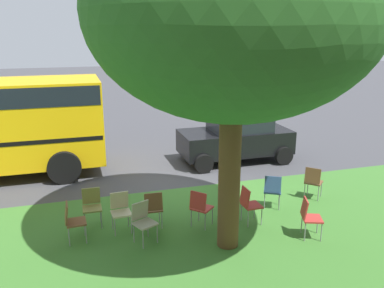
{
  "coord_description": "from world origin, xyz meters",
  "views": [
    {
      "loc": [
        2.82,
        10.5,
        4.34
      ],
      "look_at": [
        -0.17,
        0.62,
        1.4
      ],
      "focal_mm": 37.86,
      "sensor_mm": 36.0,
      "label": 1
    }
  ],
  "objects": [
    {
      "name": "ground",
      "position": [
        0.0,
        0.0,
        0.0
      ],
      "size": [
        80.0,
        80.0,
        0.0
      ],
      "primitive_type": "plane",
      "color": "#424247"
    },
    {
      "name": "chair_6",
      "position": [
        0.22,
        2.57,
        0.52
      ],
      "size": [
        0.59,
        0.59,
        0.88
      ],
      "color": "#B7332D",
      "rests_on": "ground"
    },
    {
      "name": "chair_1",
      "position": [
        -3.11,
        1.91,
        0.52
      ],
      "size": [
        0.59,
        0.59,
        0.88
      ],
      "color": "brown",
      "rests_on": "ground"
    },
    {
      "name": "chair_0",
      "position": [
        1.96,
        2.2,
        0.52
      ],
      "size": [
        0.44,
        0.44,
        0.88
      ],
      "color": "beige",
      "rests_on": "ground"
    },
    {
      "name": "parked_car",
      "position": [
        -2.42,
        -1.68,
        0.84
      ],
      "size": [
        3.7,
        1.92,
        1.65
      ],
      "color": "black",
      "rests_on": "ground"
    },
    {
      "name": "chair_9",
      "position": [
        1.57,
        2.85,
        0.52
      ],
      "size": [
        0.55,
        0.55,
        0.88
      ],
      "color": "#ADA393",
      "rests_on": "ground"
    },
    {
      "name": "grass_verge",
      "position": [
        0.0,
        3.2,
        0.0
      ],
      "size": [
        48.0,
        6.0,
        0.01
      ],
      "primitive_type": "cube",
      "color": "#3D752D",
      "rests_on": "ground"
    },
    {
      "name": "chair_5",
      "position": [
        2.55,
        1.76,
        0.52
      ],
      "size": [
        0.42,
        0.43,
        0.88
      ],
      "color": "olive",
      "rests_on": "ground"
    },
    {
      "name": "street_tree",
      "position": [
        -0.08,
        3.49,
        4.64
      ],
      "size": [
        5.39,
        5.39,
        6.65
      ],
      "color": "brown",
      "rests_on": "ground"
    },
    {
      "name": "chair_2",
      "position": [
        2.99,
        2.42,
        0.52
      ],
      "size": [
        0.44,
        0.44,
        0.88
      ],
      "color": "brown",
      "rests_on": "ground"
    },
    {
      "name": "chair_3",
      "position": [
        -0.9,
        2.72,
        0.52
      ],
      "size": [
        0.43,
        0.43,
        0.88
      ],
      "color": "#B7332D",
      "rests_on": "ground"
    },
    {
      "name": "chair_4",
      "position": [
        -1.8,
        2.14,
        0.52
      ],
      "size": [
        0.56,
        0.57,
        0.88
      ],
      "color": "#335184",
      "rests_on": "ground"
    },
    {
      "name": "chair_7",
      "position": [
        1.25,
        2.3,
        0.52
      ],
      "size": [
        0.43,
        0.44,
        0.88
      ],
      "color": "brown",
      "rests_on": "ground"
    },
    {
      "name": "chair_8",
      "position": [
        -1.85,
        3.69,
        0.52
      ],
      "size": [
        0.54,
        0.53,
        0.88
      ],
      "color": "#B7332D",
      "rests_on": "ground"
    }
  ]
}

